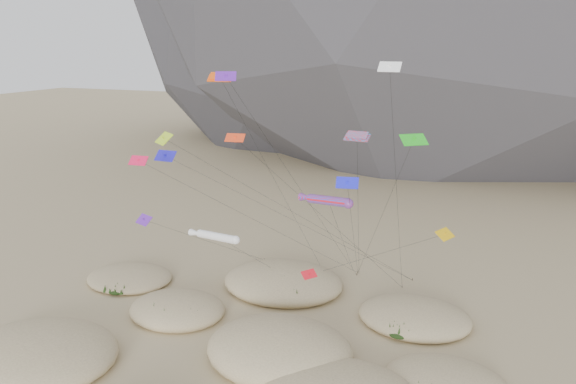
# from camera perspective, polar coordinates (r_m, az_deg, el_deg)

# --- Properties ---
(ground) EXTENTS (500.00, 500.00, 0.00)m
(ground) POSITION_cam_1_polar(r_m,az_deg,el_deg) (54.28, -5.31, -17.38)
(ground) COLOR #CCB789
(ground) RESTS_ON ground
(dunes) EXTENTS (50.28, 39.55, 4.37)m
(dunes) POSITION_cam_1_polar(r_m,az_deg,el_deg) (57.48, -4.75, -14.52)
(dunes) COLOR #CCB789
(dunes) RESTS_ON ground
(dune_grass) EXTENTS (41.12, 29.56, 1.49)m
(dune_grass) POSITION_cam_1_polar(r_m,az_deg,el_deg) (57.27, -4.19, -14.52)
(dune_grass) COLOR black
(dune_grass) RESTS_ON ground
(kite_stakes) EXTENTS (20.12, 4.01, 0.30)m
(kite_stakes) POSITION_cam_1_polar(r_m,az_deg,el_deg) (73.30, 4.76, -8.22)
(kite_stakes) COLOR #3F2D1E
(kite_stakes) RESTS_ON ground
(rainbow_tube_kite) EXTENTS (6.66, 16.41, 14.19)m
(rainbow_tube_kite) POSITION_cam_1_polar(r_m,az_deg,el_deg) (57.25, 3.95, -0.86)
(rainbow_tube_kite) COLOR red
(rainbow_tube_kite) RESTS_ON ground
(white_tube_kite) EXTENTS (6.66, 16.26, 10.75)m
(white_tube_kite) POSITION_cam_1_polar(r_m,az_deg,el_deg) (57.13, -7.43, -4.49)
(white_tube_kite) COLOR white
(white_tube_kite) RESTS_ON ground
(orange_parafoil) EXTENTS (10.58, 10.50, 25.83)m
(orange_parafoil) POSITION_cam_1_polar(r_m,az_deg,el_deg) (62.50, -6.77, 11.26)
(orange_parafoil) COLOR #EC4C0C
(orange_parafoil) RESTS_ON ground
(multi_parafoil) EXTENTS (3.58, 12.93, 20.45)m
(multi_parafoil) POSITION_cam_1_polar(r_m,az_deg,el_deg) (56.35, 7.04, 5.44)
(multi_parafoil) COLOR red
(multi_parafoil) RESTS_ON ground
(delta_kites) EXTENTS (33.83, 19.99, 27.14)m
(delta_kites) POSITION_cam_1_polar(r_m,az_deg,el_deg) (57.37, -2.15, 3.14)
(delta_kites) COLOR red
(delta_kites) RESTS_ON ground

